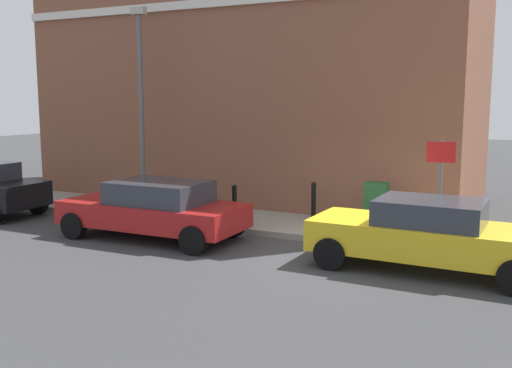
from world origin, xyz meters
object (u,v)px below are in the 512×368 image
at_px(bollard_near_cabinet, 314,201).
at_px(bollard_far_kerb, 234,204).
at_px(car_yellow, 427,234).
at_px(street_sign, 440,177).
at_px(utility_cabinet, 376,207).
at_px(lamppost, 141,99).
at_px(car_red, 155,208).

height_order(bollard_near_cabinet, bollard_far_kerb, same).
height_order(car_yellow, bollard_far_kerb, car_yellow).
bearing_deg(street_sign, bollard_far_kerb, 90.38).
bearing_deg(utility_cabinet, bollard_far_kerb, 109.81).
distance_m(utility_cabinet, lamppost, 7.39).
height_order(utility_cabinet, street_sign, street_sign).
height_order(car_yellow, street_sign, street_sign).
bearing_deg(car_red, utility_cabinet, -150.07).
height_order(car_yellow, bollard_near_cabinet, car_yellow).
distance_m(car_yellow, bollard_far_kerb, 5.16).
bearing_deg(street_sign, car_red, 104.09).
relative_size(bollard_far_kerb, street_sign, 0.45).
bearing_deg(utility_cabinet, lamppost, 91.17).
bearing_deg(bollard_near_cabinet, lamppost, 92.63).
relative_size(utility_cabinet, lamppost, 0.20).
relative_size(car_yellow, street_sign, 1.94).
height_order(utility_cabinet, lamppost, lamppost).
bearing_deg(car_yellow, car_red, 2.88).
bearing_deg(bollard_near_cabinet, car_red, 133.80).
bearing_deg(lamppost, street_sign, -96.76).
bearing_deg(utility_cabinet, car_red, 120.58).
bearing_deg(lamppost, bollard_near_cabinet, -87.37).
bearing_deg(street_sign, lamppost, 83.24).
bearing_deg(car_red, car_yellow, -179.16).
relative_size(bollard_far_kerb, lamppost, 0.18).
distance_m(car_yellow, car_red, 6.30).
xyz_separation_m(street_sign, lamppost, (1.02, 8.56, 1.64)).
relative_size(bollard_near_cabinet, bollard_far_kerb, 1.00).
distance_m(car_yellow, lamppost, 9.29).
xyz_separation_m(bollard_near_cabinet, lamppost, (-0.24, 5.24, 2.60)).
bearing_deg(bollard_near_cabinet, street_sign, -110.71).
distance_m(car_red, bollard_far_kerb, 2.03).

